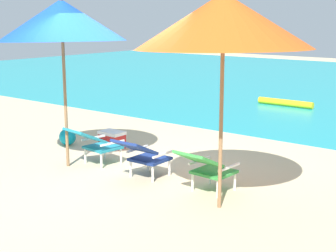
{
  "coord_description": "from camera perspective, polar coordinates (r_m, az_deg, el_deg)",
  "views": [
    {
      "loc": [
        4.86,
        -5.55,
        2.46
      ],
      "look_at": [
        0.0,
        0.62,
        0.75
      ],
      "focal_mm": 54.28,
      "sensor_mm": 36.0,
      "label": 1
    }
  ],
  "objects": [
    {
      "name": "beach_umbrella_left",
      "position": [
        8.32,
        -11.84,
        11.53
      ],
      "size": [
        2.81,
        2.8,
        2.76
      ],
      "color": "olive",
      "rests_on": "ground_plane"
    },
    {
      "name": "lounge_chair_right",
      "position": [
        7.13,
        4.37,
        -4.52
      ],
      "size": [
        0.58,
        0.9,
        0.68
      ],
      "color": "#338E3D",
      "rests_on": "ground_plane"
    },
    {
      "name": "beach_ball",
      "position": [
        10.01,
        -11.22,
        -1.2
      ],
      "size": [
        0.33,
        0.33,
        0.33
      ],
      "primitive_type": "sphere",
      "color": "#0A93AD",
      "rests_on": "ground_plane"
    },
    {
      "name": "beach_umbrella_right",
      "position": [
        6.32,
        6.24,
        11.64
      ],
      "size": [
        3.08,
        3.07,
        2.77
      ],
      "color": "olive",
      "rests_on": "ground_plane"
    },
    {
      "name": "ground_plane",
      "position": [
        11.0,
        10.98,
        -0.86
      ],
      "size": [
        40.0,
        40.0,
        0.0
      ],
      "primitive_type": "plane",
      "color": "#CCB78E"
    },
    {
      "name": "cooler_box",
      "position": [
        9.7,
        -6.3,
        -1.49
      ],
      "size": [
        0.48,
        0.33,
        0.32
      ],
      "color": "red",
      "rests_on": "ground_plane"
    },
    {
      "name": "swim_buoy",
      "position": [
        14.44,
        13.03,
        2.57
      ],
      "size": [
        1.6,
        0.18,
        0.18
      ],
      "primitive_type": "cylinder",
      "rotation": [
        0.0,
        1.57,
        0.0
      ],
      "color": "yellow",
      "rests_on": "ocean_band"
    },
    {
      "name": "lounge_chair_center",
      "position": [
        7.75,
        -2.85,
        -3.12
      ],
      "size": [
        0.56,
        0.88,
        0.68
      ],
      "color": "navy",
      "rests_on": "ground_plane"
    },
    {
      "name": "lounge_chair_left",
      "position": [
        8.53,
        -8.26,
        -1.78
      ],
      "size": [
        0.63,
        0.93,
        0.68
      ],
      "color": "teal",
      "rests_on": "ground_plane"
    }
  ]
}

